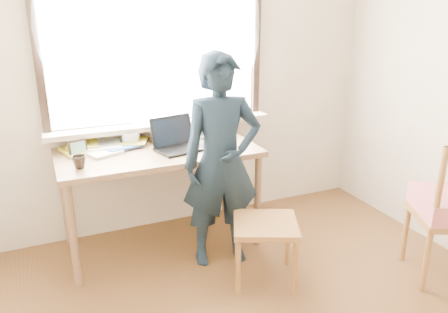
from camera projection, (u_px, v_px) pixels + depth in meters
name	position (u px, v px, depth m)	size (l,w,h in m)	color
room_shell	(300.00, 56.00, 1.95)	(3.52, 4.02, 2.61)	beige
desk	(159.00, 160.00, 3.37)	(1.51, 0.75, 0.81)	olive
laptop	(177.00, 142.00, 3.35)	(0.41, 0.36, 0.24)	black
mug_white	(131.00, 139.00, 3.43)	(0.14, 0.14, 0.11)	white
mug_dark	(79.00, 162.00, 2.95)	(0.09, 0.09, 0.09)	black
mouse	(223.00, 143.00, 3.44)	(0.09, 0.06, 0.04)	black
desk_clutter	(117.00, 144.00, 3.40)	(0.80, 0.49, 0.05)	white
book_a	(107.00, 144.00, 3.44)	(0.21, 0.28, 0.03)	white
book_b	(194.00, 135.00, 3.71)	(0.20, 0.27, 0.02)	white
picture_frame	(78.00, 149.00, 3.19)	(0.14, 0.05, 0.11)	black
work_chair	(265.00, 231.00, 3.02)	(0.57, 0.56, 0.44)	#9E6933
person	(222.00, 162.00, 3.14)	(0.57, 0.37, 1.57)	black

